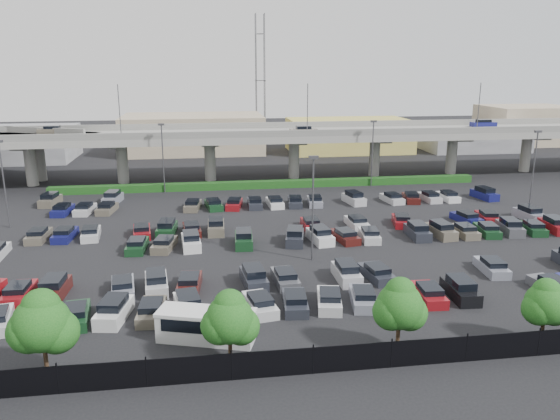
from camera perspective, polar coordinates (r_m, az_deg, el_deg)
The scene contains 10 objects.
ground at distance 61.14m, azimuth 1.86°, elevation -2.69°, with size 280.00×280.00×0.00m, color black.
overpass at distance 90.68m, azimuth -1.79°, elevation 7.59°, with size 150.00×13.00×15.80m.
hedge at distance 84.93m, azimuth -1.08°, elevation 2.71°, with size 66.00×1.60×1.10m, color #123F15.
fence at distance 35.72m, azimuth 9.90°, elevation -14.78°, with size 70.00×0.10×2.00m.
tree_row at distance 35.99m, azimuth 10.52°, elevation -9.88°, with size 65.07×3.66×5.94m.
shuttle_bus at distance 38.74m, azimuth -7.69°, elevation -11.73°, with size 7.11×4.23×2.16m.
parked_cars at distance 57.34m, azimuth 1.54°, elevation -3.24°, with size 63.02×41.65×1.67m.
light_poles at distance 60.93m, azimuth -2.25°, elevation 3.31°, with size 66.90×48.38×10.30m.
distant_buildings at distance 122.22m, azimuth 2.55°, elevation 7.95°, with size 138.00×24.00×9.00m.
comm_tower at distance 132.19m, azimuth -2.07°, elevation 13.63°, with size 2.40×2.40×30.00m.
Camera 1 is at (-10.30, -57.38, 18.44)m, focal length 35.00 mm.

